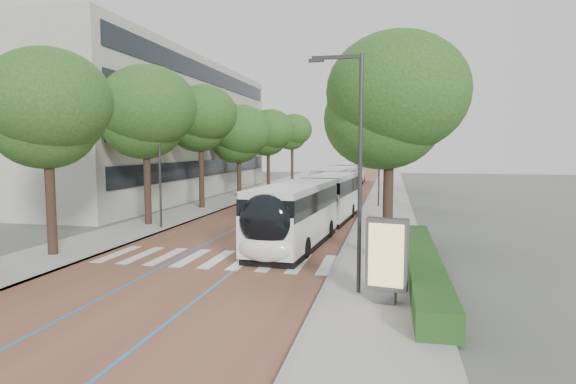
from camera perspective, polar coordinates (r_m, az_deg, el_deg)
name	(u,v)px	position (r m, az deg, el deg)	size (l,w,h in m)	color
ground	(205,265)	(21.33, -9.84, -8.47)	(160.00, 160.00, 0.00)	#51544C
road	(327,188)	(59.92, 4.62, 0.43)	(11.00, 140.00, 0.02)	brown
sidewalk_left	(268,187)	(61.35, -2.34, 0.61)	(4.00, 140.00, 0.12)	gray
sidewalk_right	(388,189)	(59.40, 11.81, 0.35)	(4.00, 140.00, 0.12)	gray
kerb_left	(283,187)	(60.90, -0.61, 0.58)	(0.20, 140.00, 0.14)	gray
kerb_right	(372,189)	(59.44, 9.98, 0.38)	(0.20, 140.00, 0.14)	gray
zebra_crossing	(217,259)	(22.16, -8.38, -7.86)	(10.55, 3.60, 0.01)	silver
lane_line_left	(314,188)	(60.15, 3.11, 0.47)	(0.12, 126.00, 0.01)	#226AAB
lane_line_right	(340,188)	(59.73, 6.14, 0.42)	(0.12, 126.00, 0.01)	#226AAB
office_building	(132,129)	(54.56, -18.01, 7.07)	(18.11, 40.00, 14.00)	#A7A69B
hedge	(423,263)	(19.76, 15.70, -8.15)	(1.20, 14.00, 0.80)	#173D15
streetlight_near	(355,154)	(16.24, 7.93, 4.45)	(1.82, 0.20, 8.00)	#323235
streetlight_far	(377,150)	(41.21, 10.53, 4.87)	(1.82, 0.20, 8.00)	#323235
lamp_post_left	(160,163)	(30.57, -14.97, 3.37)	(0.14, 0.14, 8.00)	#323235
trees_left	(231,130)	(47.35, -6.78, 7.32)	(6.17, 60.63, 9.72)	black
trees_right	(391,134)	(41.19, 12.07, 6.75)	(6.02, 47.92, 9.32)	black
lead_bus	(313,207)	(28.01, 2.95, -1.73)	(3.89, 18.53, 3.20)	black
bus_queued_0	(335,186)	(43.62, 5.63, 0.75)	(3.13, 12.51, 3.20)	silver
bus_queued_1	(347,177)	(57.55, 6.95, 1.83)	(2.81, 12.45, 3.20)	silver
bus_queued_2	(355,172)	(69.14, 7.90, 2.38)	(2.72, 12.44, 3.20)	silver
ad_panel	(387,259)	(15.67, 11.63, -7.74)	(1.34, 0.60, 2.71)	#59595B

